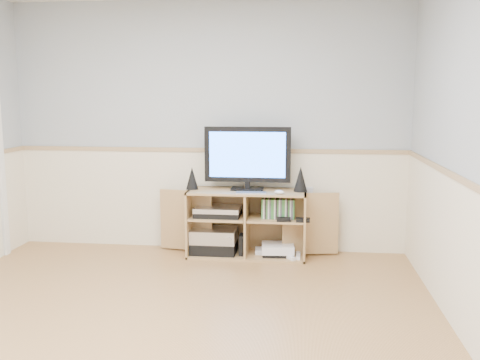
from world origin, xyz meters
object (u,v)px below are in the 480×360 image
(monitor, at_px, (247,156))
(media_cabinet, at_px, (247,221))
(keyboard, at_px, (251,193))
(game_consoles, at_px, (277,250))

(monitor, bearing_deg, media_cabinet, 90.00)
(keyboard, xyz_separation_m, game_consoles, (0.24, 0.13, -0.59))
(media_cabinet, height_order, game_consoles, media_cabinet)
(game_consoles, bearing_deg, keyboard, -152.22)
(monitor, bearing_deg, game_consoles, -11.59)
(monitor, xyz_separation_m, game_consoles, (0.30, -0.06, -0.91))
(keyboard, bearing_deg, media_cabinet, 101.89)
(keyboard, bearing_deg, monitor, 102.24)
(monitor, xyz_separation_m, keyboard, (0.05, -0.19, -0.33))
(keyboard, distance_m, game_consoles, 0.65)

